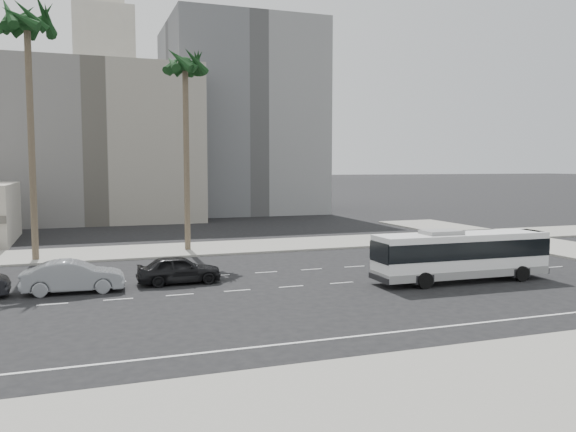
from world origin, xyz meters
name	(u,v)px	position (x,y,z in m)	size (l,w,h in m)	color
ground	(342,283)	(0.00, 0.00, 0.00)	(700.00, 700.00, 0.00)	black
sidewalk_north	(261,246)	(0.00, 15.50, 0.07)	(120.00, 7.00, 0.15)	gray
sidewalk_south	(554,376)	(0.00, -15.50, 0.07)	(120.00, 7.00, 0.15)	gray
midrise_beige_west	(93,145)	(-12.00, 45.00, 9.00)	(24.00, 18.00, 18.00)	slate
midrise_gray_center	(239,120)	(8.00, 52.00, 13.00)	(20.00, 20.00, 26.00)	slate
civic_tower	(105,94)	(-2.00, 250.00, 38.83)	(42.00, 42.00, 129.00)	beige
highrise_right	(217,102)	(45.00, 230.00, 35.00)	(26.00, 26.00, 70.00)	slate
highrise_far	(252,119)	(70.00, 260.00, 30.00)	(22.00, 22.00, 60.00)	slate
city_bus	(461,254)	(6.56, -1.81, 1.55)	(10.34, 2.52, 2.96)	white
car_a	(179,269)	(-8.56, 2.95, 0.78)	(4.61, 1.85, 1.57)	black
car_b	(74,277)	(-14.06, 2.44, 0.83)	(5.06, 1.77, 1.67)	gray
palm_near	(185,68)	(-5.99, 14.91, 13.74)	(4.50, 4.50, 15.16)	brown
palm_mid	(27,28)	(-16.60, 13.70, 15.57)	(5.61, 5.61, 17.31)	brown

